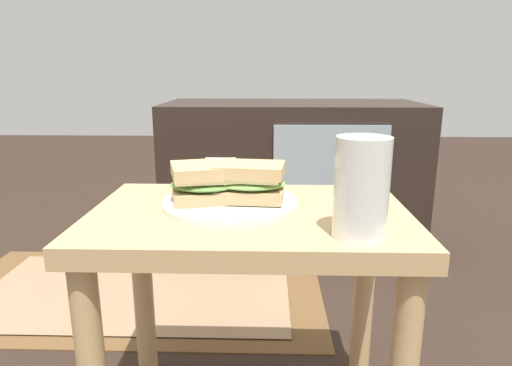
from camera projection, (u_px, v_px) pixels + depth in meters
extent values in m
cube|color=tan|center=(249.00, 220.00, 0.78)|extent=(0.56, 0.36, 0.04)
cylinder|color=tan|center=(143.00, 294.00, 0.99)|extent=(0.04, 0.04, 0.43)
cylinder|color=tan|center=(363.00, 298.00, 0.97)|extent=(0.04, 0.04, 0.43)
cube|color=black|center=(291.00, 177.00, 1.74)|extent=(0.96, 0.44, 0.58)
cube|color=#8C9EA8|center=(330.00, 189.00, 1.51)|extent=(0.39, 0.01, 0.44)
cylinder|color=silver|center=(217.00, 159.00, 1.49)|extent=(0.08, 0.01, 0.01)
cylinder|color=silver|center=(219.00, 221.00, 1.55)|extent=(0.08, 0.01, 0.01)
cube|color=brown|center=(137.00, 292.00, 1.43)|extent=(1.19, 0.62, 0.01)
cube|color=#937556|center=(137.00, 290.00, 1.42)|extent=(0.98, 0.51, 0.00)
cylinder|color=silver|center=(230.00, 202.00, 0.81)|extent=(0.25, 0.25, 0.01)
cube|color=tan|center=(208.00, 193.00, 0.81)|extent=(0.15, 0.13, 0.02)
ellipsoid|color=#608C42|center=(207.00, 183.00, 0.80)|extent=(0.16, 0.14, 0.02)
cube|color=beige|center=(207.00, 178.00, 0.80)|extent=(0.13, 0.11, 0.01)
cube|color=tan|center=(207.00, 170.00, 0.80)|extent=(0.15, 0.13, 0.02)
cube|color=tan|center=(253.00, 193.00, 0.80)|extent=(0.13, 0.09, 0.02)
ellipsoid|color=#729E4C|center=(253.00, 183.00, 0.80)|extent=(0.14, 0.10, 0.02)
cube|color=beige|center=(253.00, 177.00, 0.79)|extent=(0.12, 0.09, 0.01)
cube|color=tan|center=(253.00, 170.00, 0.79)|extent=(0.13, 0.10, 0.02)
cylinder|color=silver|center=(361.00, 188.00, 0.64)|extent=(0.08, 0.08, 0.15)
cylinder|color=#B26014|center=(361.00, 194.00, 0.64)|extent=(0.07, 0.07, 0.12)
cylinder|color=white|center=(364.00, 148.00, 0.62)|extent=(0.07, 0.07, 0.01)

